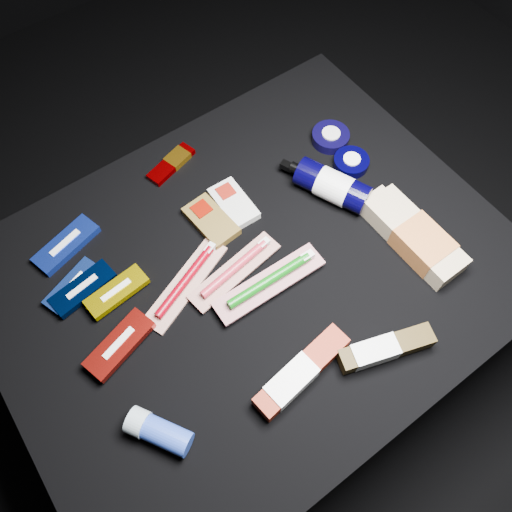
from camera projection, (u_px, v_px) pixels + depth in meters
ground at (254, 336)px, 1.32m from camera, size 3.00×3.00×0.00m
cloth_table at (253, 307)px, 1.14m from camera, size 0.98×0.78×0.40m
luna_bar_0 at (66, 245)px, 0.98m from camera, size 0.14×0.08×0.02m
luna_bar_1 at (73, 286)px, 0.94m from camera, size 0.12×0.08×0.02m
luna_bar_2 at (83, 288)px, 0.93m from camera, size 0.13×0.06×0.02m
luna_bar_3 at (117, 292)px, 0.93m from camera, size 0.12×0.06×0.02m
luna_bar_4 at (120, 344)px, 0.88m from camera, size 0.14×0.09×0.02m
clif_bar_0 at (210, 220)px, 1.01m from camera, size 0.07×0.12×0.02m
clif_bar_1 at (232, 202)px, 1.03m from camera, size 0.06×0.11×0.02m
power_bar at (173, 162)px, 1.08m from camera, size 0.12×0.07×0.01m
lotion_bottle at (332, 186)px, 1.02m from camera, size 0.12×0.20×0.06m
cream_tin_upper at (330, 137)px, 1.11m from camera, size 0.08×0.08×0.03m
cream_tin_lower at (351, 162)px, 1.07m from camera, size 0.08×0.08×0.02m
bodywash_bottle at (415, 237)px, 0.97m from camera, size 0.08×0.23×0.05m
deodorant_stick at (158, 431)px, 0.81m from camera, size 0.09×0.11×0.05m
toothbrush_pack_0 at (186, 281)px, 0.94m from camera, size 0.21×0.12×0.02m
toothbrush_pack_1 at (236, 269)px, 0.95m from camera, size 0.21×0.08×0.02m
toothbrush_pack_2 at (271, 281)px, 0.93m from camera, size 0.23×0.06×0.03m
toothpaste_carton_red at (298, 375)px, 0.85m from camera, size 0.20×0.07×0.04m
toothpaste_carton_green at (382, 349)px, 0.87m from camera, size 0.17×0.09×0.03m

